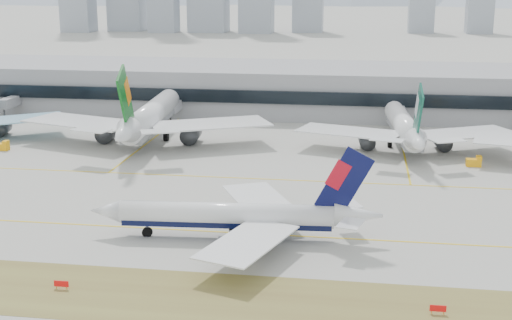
% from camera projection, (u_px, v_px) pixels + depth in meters
% --- Properties ---
extents(ground, '(3000.00, 3000.00, 0.00)m').
position_uv_depth(ground, '(244.00, 224.00, 131.16)').
color(ground, '#A9A69E').
rests_on(ground, ground).
extents(taxiing_airliner, '(50.91, 44.15, 17.10)m').
position_uv_depth(taxiing_airliner, '(237.00, 216.00, 122.61)').
color(taxiing_airliner, white).
rests_on(taxiing_airliner, ground).
extents(widebody_eva, '(68.73, 67.36, 24.54)m').
position_uv_depth(widebody_eva, '(150.00, 118.00, 195.02)').
color(widebody_eva, white).
rests_on(widebody_eva, ground).
extents(widebody_cathay, '(58.15, 57.09, 20.79)m').
position_uv_depth(widebody_cathay, '(405.00, 128.00, 187.20)').
color(widebody_cathay, white).
rests_on(widebody_cathay, ground).
extents(terminal, '(280.00, 43.10, 15.00)m').
position_uv_depth(terminal, '(300.00, 89.00, 239.23)').
color(terminal, gray).
rests_on(terminal, ground).
extents(hold_sign_left, '(2.20, 0.15, 1.35)m').
position_uv_depth(hold_sign_left, '(61.00, 284.00, 103.42)').
color(hold_sign_left, red).
rests_on(hold_sign_left, ground).
extents(hold_sign_right, '(2.20, 0.15, 1.35)m').
position_uv_depth(hold_sign_right, '(438.00, 309.00, 95.75)').
color(hold_sign_right, red).
rests_on(hold_sign_right, ground).
extents(gse_a, '(3.55, 2.00, 2.60)m').
position_uv_depth(gse_a, '(2.00, 146.00, 186.23)').
color(gse_a, '#FFA90D').
rests_on(gse_a, ground).
extents(gse_c, '(3.55, 2.00, 2.60)m').
position_uv_depth(gse_c, '(474.00, 162.00, 170.47)').
color(gse_c, '#FFA90D').
rests_on(gse_c, ground).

